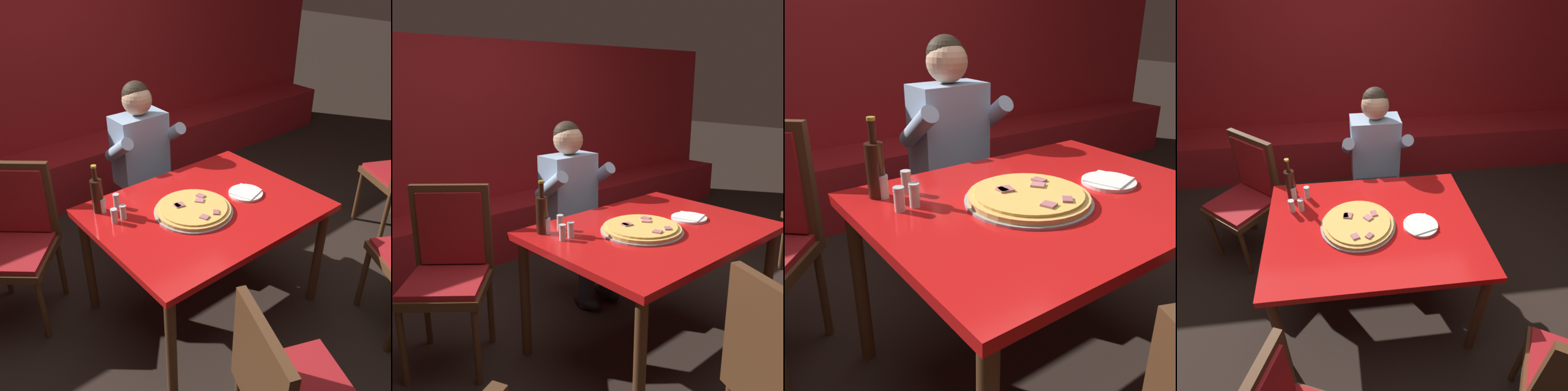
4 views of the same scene
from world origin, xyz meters
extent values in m
plane|color=black|center=(0.00, 0.00, 0.00)|extent=(24.00, 24.00, 0.00)
cube|color=#A3191E|center=(0.00, 2.18, 0.95)|extent=(6.80, 0.16, 1.90)
cube|color=#A3191E|center=(0.00, 1.86, 0.23)|extent=(6.46, 0.48, 0.46)
cylinder|color=#4C2D19|center=(-0.58, -0.43, 0.35)|extent=(0.06, 0.06, 0.71)
cylinder|color=#4C2D19|center=(0.58, -0.43, 0.35)|extent=(0.06, 0.06, 0.71)
cylinder|color=#4C2D19|center=(-0.58, 0.43, 0.35)|extent=(0.06, 0.06, 0.71)
cylinder|color=#4C2D19|center=(0.58, 0.43, 0.35)|extent=(0.06, 0.06, 0.71)
cube|color=red|center=(0.00, 0.00, 0.73)|extent=(1.28, 0.98, 0.04)
cylinder|color=#9E9EA3|center=(-0.09, 0.00, 0.75)|extent=(0.45, 0.45, 0.01)
cylinder|color=#DBA856|center=(-0.09, 0.00, 0.77)|extent=(0.43, 0.43, 0.02)
cylinder|color=#E0B251|center=(-0.09, 0.00, 0.78)|extent=(0.39, 0.39, 0.01)
cube|color=#C6757A|center=(-0.16, 0.06, 0.79)|extent=(0.03, 0.05, 0.01)
cube|color=#B76670|center=(-0.12, -0.13, 0.79)|extent=(0.05, 0.06, 0.01)
cube|color=#B76670|center=(0.01, 0.06, 0.79)|extent=(0.05, 0.06, 0.01)
cube|color=#C6757A|center=(-0.03, 0.02, 0.79)|extent=(0.06, 0.07, 0.01)
cube|color=#B76670|center=(-0.15, 0.06, 0.79)|extent=(0.06, 0.06, 0.01)
cube|color=#A85B66|center=(-0.04, -0.13, 0.79)|extent=(0.05, 0.06, 0.01)
cylinder|color=white|center=(0.29, -0.05, 0.76)|extent=(0.21, 0.21, 0.01)
cube|color=white|center=(0.29, -0.05, 0.77)|extent=(0.19, 0.19, 0.01)
cylinder|color=black|center=(-0.50, 0.35, 0.85)|extent=(0.07, 0.07, 0.20)
cylinder|color=black|center=(-0.50, 0.35, 0.99)|extent=(0.03, 0.03, 0.08)
cylinder|color=#B29933|center=(-0.50, 0.35, 1.04)|extent=(0.03, 0.03, 0.01)
cylinder|color=silver|center=(-0.49, 0.33, 0.79)|extent=(0.04, 0.04, 0.07)
cylinder|color=#B23323|center=(-0.49, 0.33, 0.77)|extent=(0.03, 0.03, 0.04)
cylinder|color=silver|center=(-0.49, 0.33, 0.83)|extent=(0.04, 0.04, 0.01)
cylinder|color=silver|center=(-0.40, 0.33, 0.79)|extent=(0.04, 0.04, 0.07)
cylinder|color=#516B33|center=(-0.40, 0.33, 0.77)|extent=(0.03, 0.03, 0.04)
cylinder|color=silver|center=(-0.40, 0.33, 0.83)|extent=(0.04, 0.04, 0.01)
cylinder|color=silver|center=(-0.49, 0.19, 0.79)|extent=(0.04, 0.04, 0.07)
cylinder|color=silver|center=(-0.49, 0.19, 0.77)|extent=(0.03, 0.03, 0.04)
cylinder|color=silver|center=(-0.49, 0.19, 0.83)|extent=(0.04, 0.04, 0.01)
cylinder|color=silver|center=(-0.44, 0.19, 0.79)|extent=(0.04, 0.04, 0.07)
cylinder|color=#28231E|center=(-0.44, 0.19, 0.77)|extent=(0.03, 0.03, 0.04)
cylinder|color=silver|center=(-0.44, 0.19, 0.83)|extent=(0.04, 0.04, 0.01)
ellipsoid|color=black|center=(0.03, 0.58, 0.04)|extent=(0.11, 0.24, 0.09)
ellipsoid|color=black|center=(0.23, 0.58, 0.04)|extent=(0.11, 0.24, 0.09)
cylinder|color=#282833|center=(0.03, 0.58, 0.23)|extent=(0.11, 0.11, 0.43)
cylinder|color=#282833|center=(0.23, 0.58, 0.23)|extent=(0.11, 0.11, 0.43)
cube|color=#282833|center=(0.13, 0.68, 0.51)|extent=(0.34, 0.40, 0.12)
cube|color=#9EBCE0|center=(0.13, 0.88, 0.78)|extent=(0.38, 0.22, 0.52)
cylinder|color=#9EBCE0|center=(-0.09, 0.80, 0.86)|extent=(0.09, 0.30, 0.25)
cylinder|color=#9EBCE0|center=(0.35, 0.80, 0.86)|extent=(0.09, 0.30, 0.25)
sphere|color=#D6A884|center=(0.13, 0.88, 1.15)|extent=(0.21, 0.21, 0.21)
sphere|color=#2D2319|center=(0.13, 0.90, 1.18)|extent=(0.19, 0.19, 0.19)
cube|color=#4C2D19|center=(-0.55, -0.96, 0.72)|extent=(0.20, 0.42, 0.44)
cube|color=#A3191E|center=(-0.53, -0.97, 0.72)|extent=(0.16, 0.34, 0.37)
cylinder|color=#4C2D19|center=(1.66, -0.06, 0.23)|extent=(0.04, 0.04, 0.45)
cylinder|color=#4C2D19|center=(-1.21, 0.62, 0.22)|extent=(0.04, 0.04, 0.44)
cylinder|color=#4C2D19|center=(-0.93, 0.37, 0.22)|extent=(0.04, 0.04, 0.44)
cylinder|color=#4C2D19|center=(-0.96, 0.91, 0.22)|extent=(0.04, 0.04, 0.44)
cylinder|color=#4C2D19|center=(-0.68, 0.66, 0.22)|extent=(0.04, 0.04, 0.44)
cube|color=#4C2D19|center=(-0.95, 0.64, 0.47)|extent=(0.62, 0.62, 0.05)
cube|color=#A3191E|center=(-0.95, 0.64, 0.51)|extent=(0.57, 0.57, 0.03)
cube|color=#4C2D19|center=(-0.81, 0.79, 0.74)|extent=(0.36, 0.32, 0.50)
cube|color=#A3191E|center=(-0.83, 0.78, 0.74)|extent=(0.29, 0.25, 0.42)
camera|label=1|loc=(-1.42, -1.63, 2.09)|focal=40.00mm
camera|label=2|loc=(-1.83, -1.46, 1.57)|focal=40.00mm
camera|label=3|loc=(-1.05, -1.05, 1.36)|focal=40.00mm
camera|label=4|loc=(-0.19, -1.57, 2.18)|focal=32.00mm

